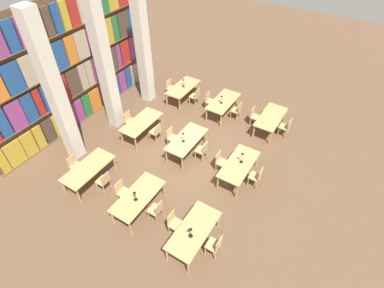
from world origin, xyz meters
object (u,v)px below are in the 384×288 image
Objects in this scene: reading_table_7 at (142,123)px; chair_15 at (130,120)px; pillar_left at (55,93)px; desk_lamp_0 at (191,231)px; chair_1 at (174,223)px; reading_table_3 at (138,197)px; chair_0 at (215,245)px; reading_table_8 at (183,88)px; desk_lamp_5 at (183,81)px; reading_table_0 at (194,231)px; chair_12 at (104,181)px; reading_table_1 at (239,165)px; chair_10 at (237,110)px; chair_7 at (122,191)px; chair_5 at (255,116)px; chair_17 at (171,87)px; pillar_center at (104,65)px; reading_table_6 at (88,169)px; chair_3 at (221,161)px; desk_lamp_2 at (135,194)px; chair_6 at (156,210)px; desk_lamp_4 at (222,98)px; reading_table_5 at (223,102)px; pillar_right at (142,43)px; chair_8 at (202,150)px; chair_16 at (195,96)px; reading_table_4 at (187,140)px; desk_lamp_1 at (242,156)px; reading_table_2 at (271,118)px; chair_2 at (257,176)px; chair_4 at (286,127)px; chair_14 at (156,131)px; chair_11 at (210,101)px; chair_13 at (75,165)px.

reading_table_7 is 0.77m from chair_15.
pillar_left is 14.00× the size of desk_lamp_0.
chair_1 is 1.55m from reading_table_3.
chair_0 is 0.44× the size of reading_table_8.
chair_0 is 8.61m from desk_lamp_5.
reading_table_0 is at bearing 88.13° from chair_1.
chair_12 is (0.10, 3.19, 0.00)m from chair_1.
reading_table_1 is 5.47m from chair_15.
chair_7 is at bearing 168.02° from chair_10.
chair_0 is at bearing 12.96° from chair_5.
chair_1 is 1.00× the size of chair_5.
chair_17 is (3.24, -0.02, 0.00)m from chair_15.
reading_table_1 is (-0.06, -6.30, -2.34)m from pillar_center.
reading_table_6 is 6.52m from chair_17.
reading_table_8 is at bearing 89.57° from chair_10.
reading_table_7 is at bearing -91.04° from chair_3.
desk_lamp_2 is at bearing -164.99° from reading_table_3.
chair_6 reaches higher than reading_table_6.
chair_15 is at bearing -55.08° from chair_5.
desk_lamp_4 is (6.39, 3.16, 0.54)m from chair_0.
chair_0 is at bearing -154.50° from reading_table_5.
chair_8 is at bearing -116.97° from pillar_right.
chair_16 is (6.49, 0.93, 0.00)m from chair_7.
chair_6 is 3.15m from reading_table_6.
reading_table_5 is 6.86m from reading_table_6.
reading_table_4 is (3.46, 0.19, -0.37)m from desk_lamp_2.
chair_17 is (-0.03, 4.67, 0.00)m from chair_5.
reading_table_5 and reading_table_6 have the same top height.
chair_1 is at bearing -91.64° from reading_table_6.
reading_table_2 is at bearing 0.94° from desk_lamp_1.
reading_table_1 is 3.74m from chair_10.
chair_7 is 6.75m from reading_table_8.
chair_2 and chair_12 have the same top height.
chair_6 and chair_15 have the same top height.
chair_17 is at bearing 90.49° from reading_table_2.
chair_14 is at bearing 124.92° from chair_4.
chair_2 is 6.26m from reading_table_6.
chair_11 is (6.52, 0.86, -0.19)m from reading_table_3.
desk_lamp_1 is 0.25× the size of reading_table_5.
chair_16 is at bearing 82.83° from desk_lamp_4.
chair_11 is (3.22, 0.71, -0.19)m from reading_table_4.
chair_2 is at bearing -41.97° from desk_lamp_2.
chair_17 is at bearing 49.81° from chair_8.
chair_5 is 1.63m from reading_table_5.
pillar_right is (2.45, 0.00, 0.00)m from pillar_center.
reading_table_2 is 2.29× the size of chair_13.
chair_11 is 2.09× the size of desk_lamp_4.
pillar_right is 2.97× the size of reading_table_6.
pillar_center reaches higher than chair_13.
chair_13 is 1.00× the size of chair_16.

